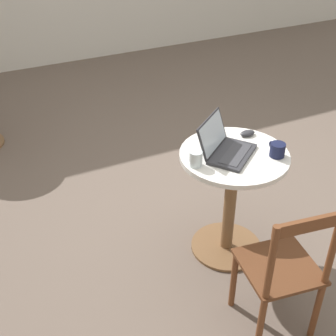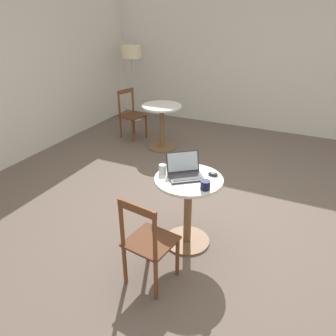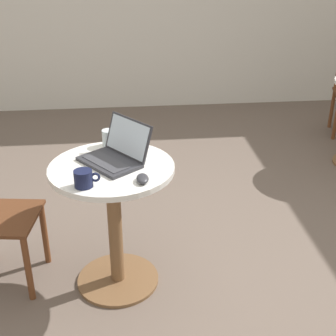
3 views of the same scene
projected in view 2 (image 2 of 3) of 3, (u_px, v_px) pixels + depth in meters
name	position (u px, v px, depth m)	size (l,w,h in m)	color
ground_plane	(212.00, 210.00, 3.96)	(16.00, 16.00, 0.00)	#66564C
wall_side	(273.00, 59.00, 5.97)	(0.06, 9.40, 2.70)	silver
cafe_table_near	(188.00, 199.00, 3.21)	(0.66, 0.66, 0.75)	brown
cafe_table_mid	(162.00, 119.00, 5.48)	(0.66, 0.66, 0.75)	brown
chair_near_left	(148.00, 243.00, 2.75)	(0.43, 0.43, 0.88)	brown
chair_mid_back	(131.00, 115.00, 5.98)	(0.48, 0.48, 0.88)	brown
floor_lamp	(132.00, 56.00, 6.55)	(0.39, 0.39, 1.51)	#B7B7B7
laptop	(185.00, 172.00, 3.12)	(0.41, 0.42, 0.21)	#2D2D33
mouse	(213.00, 174.00, 3.15)	(0.06, 0.10, 0.03)	#2D2D33
mug	(205.00, 185.00, 2.90)	(0.13, 0.09, 0.08)	#141938
drinking_glass	(163.00, 169.00, 3.18)	(0.07, 0.07, 0.09)	silver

